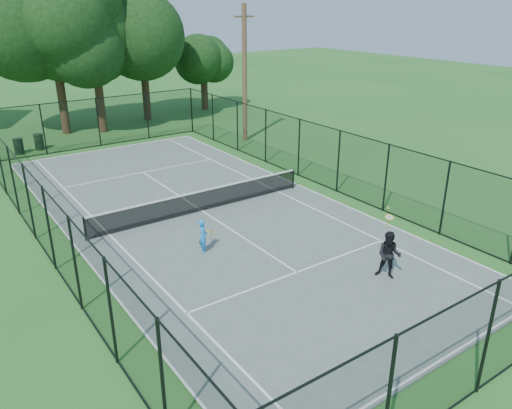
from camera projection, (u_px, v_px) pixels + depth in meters
ground at (203, 212)px, 21.49m from camera, size 120.00×120.00×0.00m
tennis_court at (203, 212)px, 21.48m from camera, size 11.00×24.00×0.06m
tennis_net at (202, 200)px, 21.27m from camera, size 10.08×0.08×0.95m
fence at (201, 179)px, 20.92m from camera, size 13.10×26.10×3.00m
tree_near_left at (53, 36)px, 31.94m from camera, size 7.92×7.92×10.32m
tree_near_mid at (93, 43)px, 32.57m from camera, size 7.30×7.30×9.54m
tree_near_right at (142, 42)px, 36.24m from camera, size 6.47×6.47×8.93m
tree_far_right at (204, 69)px, 40.89m from camera, size 3.98×3.98×5.26m
trash_bin_left at (19, 146)px, 29.57m from camera, size 0.58×0.58×0.93m
trash_bin_right at (39, 142)px, 30.41m from camera, size 0.58×0.58×0.97m
utility_pole at (245, 74)px, 31.09m from camera, size 1.40×0.30×8.35m
player_blue at (203, 236)px, 17.76m from camera, size 0.80×0.53×1.25m
player_black at (389, 255)px, 16.03m from camera, size 0.93×1.11×2.18m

